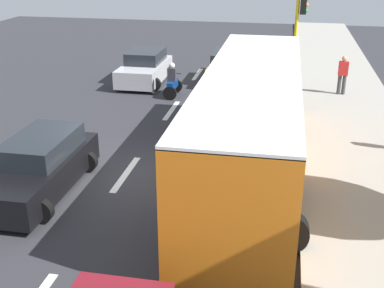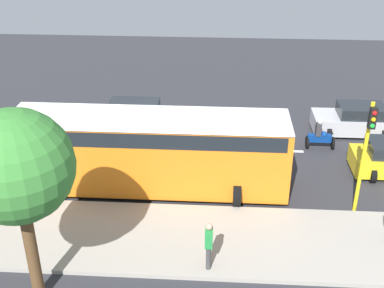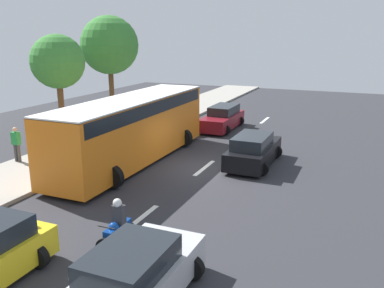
{
  "view_description": "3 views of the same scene",
  "coord_description": "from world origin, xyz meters",
  "px_view_note": "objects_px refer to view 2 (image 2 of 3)",
  "views": [
    {
      "loc": [
        4.35,
        -12.41,
        6.35
      ],
      "look_at": [
        1.87,
        0.65,
        0.85
      ],
      "focal_mm": 45.8,
      "sensor_mm": 36.0,
      "label": 1
    },
    {
      "loc": [
        21.03,
        3.28,
        11.04
      ],
      "look_at": [
        1.51,
        2.02,
        1.01
      ],
      "focal_mm": 46.64,
      "sensor_mm": 36.0,
      "label": 2
    },
    {
      "loc": [
        -6.72,
        17.2,
        6.12
      ],
      "look_at": [
        0.65,
        -0.02,
        1.1
      ],
      "focal_mm": 38.64,
      "sensor_mm": 36.0,
      "label": 3
    }
  ],
  "objects_px": {
    "car_silver": "(355,120)",
    "city_bus": "(149,148)",
    "motorcycle": "(320,136)",
    "street_tree_center": "(16,168)",
    "car_black": "(129,116)",
    "pedestrian_near_signal": "(209,244)",
    "traffic_light_corner": "(367,144)"
  },
  "relations": [
    {
      "from": "motorcycle",
      "to": "street_tree_center",
      "type": "relative_size",
      "value": 0.25
    },
    {
      "from": "city_bus",
      "to": "motorcycle",
      "type": "bearing_deg",
      "value": 117.83
    },
    {
      "from": "traffic_light_corner",
      "to": "pedestrian_near_signal",
      "type": "bearing_deg",
      "value": -56.53
    },
    {
      "from": "car_black",
      "to": "motorcycle",
      "type": "xyz_separation_m",
      "value": [
        1.56,
        9.36,
        -0.07
      ]
    },
    {
      "from": "city_bus",
      "to": "car_silver",
      "type": "bearing_deg",
      "value": 121.31
    },
    {
      "from": "street_tree_center",
      "to": "traffic_light_corner",
      "type": "bearing_deg",
      "value": 115.9
    },
    {
      "from": "car_black",
      "to": "pedestrian_near_signal",
      "type": "xyz_separation_m",
      "value": [
        10.43,
        4.41,
        0.35
      ]
    },
    {
      "from": "car_black",
      "to": "motorcycle",
      "type": "height_order",
      "value": "motorcycle"
    },
    {
      "from": "city_bus",
      "to": "pedestrian_near_signal",
      "type": "height_order",
      "value": "city_bus"
    },
    {
      "from": "car_silver",
      "to": "traffic_light_corner",
      "type": "bearing_deg",
      "value": -11.81
    },
    {
      "from": "city_bus",
      "to": "traffic_light_corner",
      "type": "xyz_separation_m",
      "value": [
        1.28,
        8.05,
        1.08
      ]
    },
    {
      "from": "car_black",
      "to": "motorcycle",
      "type": "bearing_deg",
      "value": 80.52
    },
    {
      "from": "street_tree_center",
      "to": "motorcycle",
      "type": "bearing_deg",
      "value": 135.96
    },
    {
      "from": "car_silver",
      "to": "street_tree_center",
      "type": "bearing_deg",
      "value": -44.63
    },
    {
      "from": "car_black",
      "to": "street_tree_center",
      "type": "bearing_deg",
      "value": -3.2
    },
    {
      "from": "pedestrian_near_signal",
      "to": "traffic_light_corner",
      "type": "xyz_separation_m",
      "value": [
        -3.63,
        5.49,
        1.87
      ]
    },
    {
      "from": "pedestrian_near_signal",
      "to": "street_tree_center",
      "type": "distance_m",
      "value": 6.32
    },
    {
      "from": "car_black",
      "to": "traffic_light_corner",
      "type": "height_order",
      "value": "traffic_light_corner"
    },
    {
      "from": "motorcycle",
      "to": "traffic_light_corner",
      "type": "xyz_separation_m",
      "value": [
        5.24,
        0.54,
        2.29
      ]
    },
    {
      "from": "motorcycle",
      "to": "street_tree_center",
      "type": "xyz_separation_m",
      "value": [
        10.37,
        -10.03,
        3.87
      ]
    },
    {
      "from": "pedestrian_near_signal",
      "to": "car_black",
      "type": "bearing_deg",
      "value": -157.1
    },
    {
      "from": "car_black",
      "to": "city_bus",
      "type": "bearing_deg",
      "value": 18.55
    },
    {
      "from": "city_bus",
      "to": "traffic_light_corner",
      "type": "relative_size",
      "value": 2.44
    },
    {
      "from": "pedestrian_near_signal",
      "to": "traffic_light_corner",
      "type": "distance_m",
      "value": 6.85
    },
    {
      "from": "car_black",
      "to": "car_silver",
      "type": "xyz_separation_m",
      "value": [
        -0.27,
        11.38,
        -0.0
      ]
    },
    {
      "from": "motorcycle",
      "to": "traffic_light_corner",
      "type": "distance_m",
      "value": 5.74
    },
    {
      "from": "city_bus",
      "to": "motorcycle",
      "type": "relative_size",
      "value": 7.19
    },
    {
      "from": "car_black",
      "to": "city_bus",
      "type": "height_order",
      "value": "city_bus"
    },
    {
      "from": "motorcycle",
      "to": "pedestrian_near_signal",
      "type": "bearing_deg",
      "value": -29.18
    },
    {
      "from": "car_silver",
      "to": "city_bus",
      "type": "height_order",
      "value": "city_bus"
    },
    {
      "from": "car_silver",
      "to": "motorcycle",
      "type": "xyz_separation_m",
      "value": [
        1.83,
        -2.02,
        -0.07
      ]
    },
    {
      "from": "pedestrian_near_signal",
      "to": "street_tree_center",
      "type": "xyz_separation_m",
      "value": [
        1.5,
        -5.07,
        3.45
      ]
    }
  ]
}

